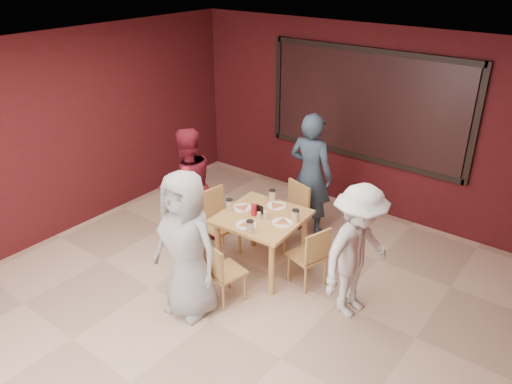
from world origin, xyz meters
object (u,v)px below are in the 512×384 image
Objects in this scene: chair_left at (216,219)px; diner_left at (187,187)px; dining_table at (262,222)px; diner_right at (357,252)px; chair_front at (221,270)px; diner_back at (311,175)px; diner_front at (186,245)px; chair_back at (292,211)px; chair_right at (311,254)px.

diner_left is (-0.52, 0.00, 0.32)m from chair_left.
dining_table is 0.67× the size of diner_right.
diner_back is at bearing 92.18° from chair_front.
diner_front reaches higher than diner_right.
diner_front is at bearing -92.92° from chair_back.
chair_back is at bearing 143.59° from diner_left.
diner_right is (1.37, -0.79, 0.29)m from chair_back.
diner_left reaches higher than diner_right.
chair_front is 0.87× the size of chair_left.
chair_front is 0.44× the size of diner_back.
diner_back is (0.67, 1.23, 0.38)m from chair_left.
chair_back is at bearing 93.37° from chair_front.
chair_right is 1.40m from diner_back.
diner_back reaches higher than chair_front.
dining_table is at bearing 4.68° from chair_left.
diner_back is 1.13× the size of diner_right.
diner_right is at bearing 135.02° from diner_back.
chair_left is 0.53× the size of diner_front.
diner_right reaches higher than dining_table.
chair_left is 1.40m from chair_right.
chair_front is at bearing -86.63° from chair_back.
diner_front reaches higher than chair_left.
chair_back is 0.56× the size of diner_right.
diner_front is at bearing -120.39° from chair_front.
diner_front is at bearing -97.37° from dining_table.
dining_table is 1.32m from diner_right.
chair_right is 0.72m from diner_right.
diner_right is (1.47, 1.11, -0.07)m from diner_front.
chair_front is 0.46× the size of diner_front.
chair_back is at bearing 93.90° from dining_table.
diner_front is 1.84m from diner_right.
diner_left is at bearing 179.47° from chair_left.
chair_back is at bearing 84.70° from diner_back.
chair_left is (-0.65, -0.81, 0.01)m from chair_back.
chair_back is 1.01m from chair_right.
diner_right is at bearing 34.62° from diner_front.
dining_table is 0.77m from chair_back.
diner_back is at bearing 91.70° from dining_table.
chair_left is 1.45m from diner_back.
diner_back reaches higher than chair_right.
diner_front is (0.55, -1.09, 0.35)m from chair_left.
chair_back is 1.11× the size of chair_right.
dining_table reaches higher than chair_left.
diner_left is (-1.17, -0.81, 0.33)m from chair_back.
chair_right is (0.69, 0.07, -0.23)m from dining_table.
diner_back is (0.02, 0.42, 0.39)m from chair_back.
chair_back reaches higher than chair_right.
chair_back is at bearing 137.29° from chair_right.
diner_front is 0.96× the size of diner_back.
diner_left is (-1.22, -0.05, 0.15)m from dining_table.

